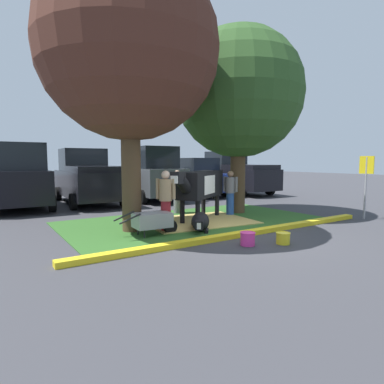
# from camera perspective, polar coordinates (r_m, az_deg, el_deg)

# --- Properties ---
(ground_plane) EXTENTS (80.00, 80.00, 0.00)m
(ground_plane) POSITION_cam_1_polar(r_m,az_deg,el_deg) (8.43, 8.75, -7.35)
(ground_plane) COLOR #38383D
(grass_island) EXTENTS (7.84, 4.38, 0.02)m
(grass_island) POSITION_cam_1_polar(r_m,az_deg,el_deg) (10.09, 0.45, -5.09)
(grass_island) COLOR #2D5B23
(grass_island) RESTS_ON ground
(curb_yellow) EXTENTS (9.04, 0.24, 0.12)m
(curb_yellow) POSITION_cam_1_polar(r_m,az_deg,el_deg) (8.27, 9.56, -7.18)
(curb_yellow) COLOR yellow
(curb_yellow) RESTS_ON ground
(hay_bedding) EXTENTS (3.43, 2.72, 0.04)m
(hay_bedding) POSITION_cam_1_polar(r_m,az_deg,el_deg) (9.94, 0.95, -5.17)
(hay_bedding) COLOR tan
(hay_bedding) RESTS_ON ground
(shade_tree_left) EXTENTS (4.60, 4.60, 6.98)m
(shade_tree_left) POSITION_cam_1_polar(r_m,az_deg,el_deg) (9.06, -11.06, 23.35)
(shade_tree_left) COLOR #4C3823
(shade_tree_left) RESTS_ON ground
(shade_tree_right) EXTENTS (4.47, 4.47, 6.45)m
(shade_tree_right) POSITION_cam_1_polar(r_m,az_deg,el_deg) (11.88, 8.27, 16.76)
(shade_tree_right) COLOR #4C3823
(shade_tree_right) RESTS_ON ground
(cow_holstein) EXTENTS (2.80, 2.07, 1.58)m
(cow_holstein) POSITION_cam_1_polar(r_m,az_deg,el_deg) (10.01, 1.36, 1.28)
(cow_holstein) COLOR black
(cow_holstein) RESTS_ON ground
(calf_lying) EXTENTS (1.05, 1.23, 0.48)m
(calf_lying) POSITION_cam_1_polar(r_m,az_deg,el_deg) (8.72, 1.48, -5.25)
(calf_lying) COLOR black
(calf_lying) RESTS_ON ground
(person_handler) EXTENTS (0.52, 0.34, 1.54)m
(person_handler) POSITION_cam_1_polar(r_m,az_deg,el_deg) (11.42, -2.62, 0.25)
(person_handler) COLOR slate
(person_handler) RESTS_ON ground
(person_visitor_near) EXTENTS (0.40, 0.40, 1.62)m
(person_visitor_near) POSITION_cam_1_polar(r_m,az_deg,el_deg) (8.49, -4.66, -1.26)
(person_visitor_near) COLOR maroon
(person_visitor_near) RESTS_ON ground
(person_visitor_far) EXTENTS (0.34, 0.49, 1.53)m
(person_visitor_far) POSITION_cam_1_polar(r_m,az_deg,el_deg) (11.05, 6.76, 0.03)
(person_visitor_far) COLOR #23478C
(person_visitor_far) RESTS_ON ground
(wheelbarrow) EXTENTS (1.61, 0.65, 0.63)m
(wheelbarrow) POSITION_cam_1_polar(r_m,az_deg,el_deg) (8.14, -6.87, -5.00)
(wheelbarrow) COLOR gray
(wheelbarrow) RESTS_ON ground
(parking_sign) EXTENTS (0.08, 0.44, 2.02)m
(parking_sign) POSITION_cam_1_polar(r_m,az_deg,el_deg) (11.67, 28.38, 2.69)
(parking_sign) COLOR #99999E
(parking_sign) RESTS_ON ground
(bucket_pink) EXTENTS (0.34, 0.34, 0.30)m
(bucket_pink) POSITION_cam_1_polar(r_m,az_deg,el_deg) (7.33, 9.79, -8.08)
(bucket_pink) COLOR #EA3893
(bucket_pink) RESTS_ON ground
(bucket_yellow) EXTENTS (0.33, 0.33, 0.26)m
(bucket_yellow) POSITION_cam_1_polar(r_m,az_deg,el_deg) (7.62, 15.77, -7.80)
(bucket_yellow) COLOR yellow
(bucket_yellow) RESTS_ON ground
(suv_black) EXTENTS (2.26, 4.67, 2.52)m
(suv_black) POSITION_cam_1_polar(r_m,az_deg,el_deg) (14.27, -28.17, 2.46)
(suv_black) COLOR black
(suv_black) RESTS_ON ground
(pickup_truck_maroon) EXTENTS (2.38, 5.47, 2.42)m
(pickup_truck_maroon) POSITION_cam_1_polar(r_m,az_deg,el_deg) (15.05, -17.94, 2.38)
(pickup_truck_maroon) COLOR black
(pickup_truck_maroon) RESTS_ON ground
(suv_dark_grey) EXTENTS (2.26, 4.67, 2.52)m
(suv_dark_grey) POSITION_cam_1_polar(r_m,az_deg,el_deg) (15.73, -7.61, 3.29)
(suv_dark_grey) COLOR #4C5156
(suv_dark_grey) RESTS_ON ground
(sedan_blue) EXTENTS (2.16, 4.47, 2.02)m
(sedan_blue) POSITION_cam_1_polar(r_m,az_deg,el_deg) (17.41, 0.69, 2.61)
(sedan_blue) COLOR navy
(sedan_blue) RESTS_ON ground
(pickup_truck_black) EXTENTS (2.38, 5.47, 2.42)m
(pickup_truck_black) POSITION_cam_1_polar(r_m,az_deg,el_deg) (18.81, 7.49, 3.17)
(pickup_truck_black) COLOR black
(pickup_truck_black) RESTS_ON ground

